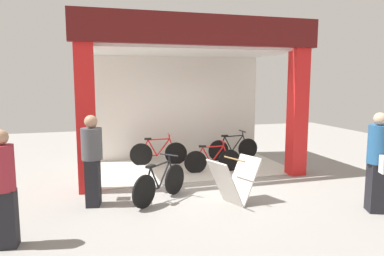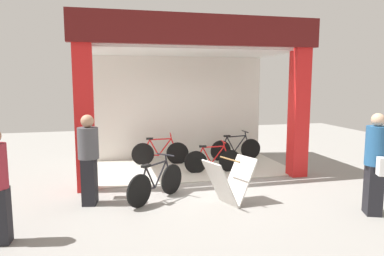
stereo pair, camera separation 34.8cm
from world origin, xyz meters
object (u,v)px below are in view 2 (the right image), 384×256
object	(u,v)px
bicycle_parked_0	(156,183)
pedestrian_0	(375,163)
bicycle_inside_0	(160,152)
bicycle_inside_1	(236,149)
bicycle_inside_2	(213,160)
pedestrian_1	(89,158)
sandwich_board_sign	(230,182)

from	to	relation	value
bicycle_parked_0	pedestrian_0	size ratio (longest dim) A/B	0.69
bicycle_inside_0	bicycle_inside_1	size ratio (longest dim) A/B	1.01
bicycle_inside_2	pedestrian_1	xyz separation A→B (m)	(-2.89, -1.61, 0.56)
bicycle_inside_1	pedestrian_0	world-z (taller)	pedestrian_0
bicycle_inside_2	bicycle_parked_0	bearing A→B (deg)	-134.09
pedestrian_0	pedestrian_1	xyz separation A→B (m)	(-4.73, 1.72, -0.03)
bicycle_inside_1	pedestrian_0	size ratio (longest dim) A/B	0.87
bicycle_inside_0	bicycle_parked_0	world-z (taller)	bicycle_parked_0
pedestrian_1	bicycle_inside_1	bearing A→B (deg)	35.47
bicycle_parked_0	pedestrian_1	xyz separation A→B (m)	(-1.23, 0.11, 0.53)
bicycle_inside_0	sandwich_board_sign	world-z (taller)	sandwich_board_sign
bicycle_inside_1	sandwich_board_sign	bearing A→B (deg)	-112.53
pedestrian_0	bicycle_inside_0	bearing A→B (deg)	123.58
sandwich_board_sign	pedestrian_0	world-z (taller)	pedestrian_0
pedestrian_0	bicycle_inside_1	bearing A→B (deg)	99.81
bicycle_parked_0	sandwich_board_sign	xyz separation A→B (m)	(1.29, -0.54, 0.09)
bicycle_inside_2	sandwich_board_sign	world-z (taller)	sandwich_board_sign
bicycle_inside_2	pedestrian_1	bearing A→B (deg)	-150.87
bicycle_inside_0	bicycle_inside_1	world-z (taller)	bicycle_inside_0
sandwich_board_sign	pedestrian_0	xyz separation A→B (m)	(2.22, -1.06, 0.48)
bicycle_inside_0	pedestrian_1	xyz separation A→B (m)	(-1.75, -2.77, 0.54)
bicycle_inside_2	sandwich_board_sign	bearing A→B (deg)	-99.50
pedestrian_0	bicycle_inside_2	bearing A→B (deg)	118.97
sandwich_board_sign	bicycle_parked_0	bearing A→B (deg)	157.06
sandwich_board_sign	bicycle_inside_0	bearing A→B (deg)	102.52
pedestrian_1	bicycle_inside_0	bearing A→B (deg)	57.75
bicycle_inside_1	sandwich_board_sign	size ratio (longest dim) A/B	1.48
bicycle_inside_1	pedestrian_1	bearing A→B (deg)	-144.53
bicycle_inside_2	pedestrian_1	distance (m)	3.36
bicycle_inside_1	bicycle_parked_0	xyz separation A→B (m)	(-2.72, -2.92, 0.01)
bicycle_inside_0	pedestrian_1	bearing A→B (deg)	-122.25
pedestrian_0	pedestrian_1	bearing A→B (deg)	160.06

